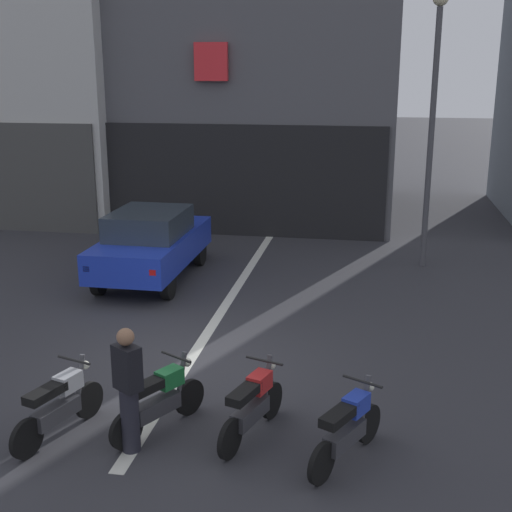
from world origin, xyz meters
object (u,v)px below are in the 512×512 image
(street_lamp, at_px, (433,104))
(motorcycle_green_row_left_mid, at_px, (160,399))
(motorcycle_silver_row_leftmost, at_px, (59,404))
(motorcycle_blue_row_right_mid, at_px, (348,428))
(person_by_motorcycles, at_px, (129,389))
(motorcycle_red_row_centre, at_px, (253,405))
(car_blue_crossing_near, at_px, (151,242))

(street_lamp, distance_m, motorcycle_green_row_left_mid, 10.12)
(motorcycle_silver_row_leftmost, bearing_deg, motorcycle_blue_row_right_mid, 0.87)
(motorcycle_silver_row_leftmost, xyz_separation_m, person_by_motorcycles, (1.05, -0.18, 0.40))
(motorcycle_silver_row_leftmost, relative_size, person_by_motorcycles, 0.97)
(motorcycle_green_row_left_mid, height_order, motorcycle_red_row_centre, same)
(motorcycle_green_row_left_mid, xyz_separation_m, person_by_motorcycles, (-0.21, -0.55, 0.40))
(car_blue_crossing_near, xyz_separation_m, motorcycle_silver_row_leftmost, (1.00, -6.81, -0.43))
(motorcycle_green_row_left_mid, bearing_deg, car_blue_crossing_near, 109.31)
(motorcycle_red_row_centre, xyz_separation_m, person_by_motorcycles, (-1.46, -0.61, 0.40))
(motorcycle_red_row_centre, xyz_separation_m, motorcycle_blue_row_right_mid, (1.26, -0.38, 0.00))
(car_blue_crossing_near, relative_size, motorcycle_green_row_left_mid, 2.75)
(motorcycle_green_row_left_mid, bearing_deg, person_by_motorcycles, -111.01)
(motorcycle_red_row_centre, bearing_deg, motorcycle_silver_row_leftmost, -170.23)
(car_blue_crossing_near, distance_m, motorcycle_red_row_centre, 7.30)
(motorcycle_green_row_left_mid, relative_size, person_by_motorcycles, 0.89)
(motorcycle_red_row_centre, bearing_deg, motorcycle_blue_row_right_mid, -16.61)
(car_blue_crossing_near, distance_m, motorcycle_blue_row_right_mid, 8.28)
(street_lamp, xyz_separation_m, motorcycle_silver_row_leftmost, (-5.22, -9.01, -3.47))
(street_lamp, bearing_deg, motorcycle_green_row_left_mid, -114.65)
(motorcycle_red_row_centre, relative_size, person_by_motorcycles, 0.96)
(motorcycle_silver_row_leftmost, relative_size, motorcycle_blue_row_right_mid, 1.06)
(car_blue_crossing_near, distance_m, motorcycle_green_row_left_mid, 6.84)
(motorcycle_red_row_centre, bearing_deg, motorcycle_green_row_left_mid, -177.05)
(street_lamp, relative_size, motorcycle_red_row_centre, 3.99)
(motorcycle_green_row_left_mid, relative_size, motorcycle_red_row_centre, 0.93)
(car_blue_crossing_near, relative_size, person_by_motorcycles, 2.46)
(street_lamp, xyz_separation_m, motorcycle_red_row_centre, (-2.71, -8.58, -3.47))
(motorcycle_silver_row_leftmost, bearing_deg, motorcycle_red_row_centre, 9.77)
(motorcycle_blue_row_right_mid, xyz_separation_m, person_by_motorcycles, (-2.72, -0.24, 0.40))
(motorcycle_silver_row_leftmost, bearing_deg, car_blue_crossing_near, 98.36)
(street_lamp, height_order, motorcycle_red_row_centre, street_lamp)
(motorcycle_green_row_left_mid, relative_size, motorcycle_blue_row_right_mid, 0.99)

